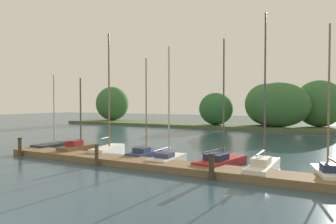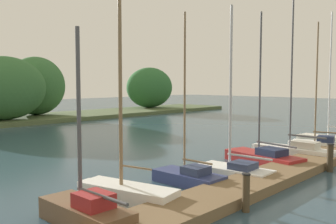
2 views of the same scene
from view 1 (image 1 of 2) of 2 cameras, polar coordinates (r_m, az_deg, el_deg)
The scene contains 13 objects.
dock_pier at distance 16.73m, azimuth -1.25°, elevation -9.84°, with size 22.21×1.80×0.35m.
far_shore at distance 44.13m, azimuth 17.83°, elevation 0.65°, with size 64.72×8.68×6.49m.
sailboat_0 at distance 24.77m, azimuth -20.52°, elevation -5.84°, with size 1.35×3.03×5.64m.
sailboat_1 at distance 22.30m, azimuth -16.16°, elevation -6.38°, with size 1.11×3.44×5.24m.
sailboat_2 at distance 21.51m, azimuth -10.97°, elevation -6.47°, with size 1.66×3.63×8.25m.
sailboat_3 at distance 19.70m, azimuth -4.28°, elevation -7.63°, with size 1.15×2.97×6.36m.
sailboat_4 at distance 18.10m, azimuth -0.02°, elevation -8.35°, with size 1.33×3.34×6.81m.
sailboat_5 at distance 17.28m, azimuth 9.95°, elevation -8.90°, with size 2.04×4.19×7.04m.
sailboat_6 at distance 16.23m, azimuth 17.33°, elevation -9.46°, with size 1.06×4.38×8.03m.
sailboat_7 at distance 15.87m, azimuth 27.69°, elevation -9.86°, with size 1.73×3.38×7.11m.
mooring_piling_0 at distance 22.67m, azimuth -25.83°, elevation -5.85°, with size 0.29×0.29×1.21m.
mooring_piling_1 at distance 17.80m, azimuth -13.13°, elevation -7.87°, with size 0.25×0.25×1.15m.
mooring_piling_2 at distance 14.34m, azimuth 8.09°, elevation -10.05°, with size 0.30×0.30×1.21m.
Camera 1 is at (8.04, -4.03, 3.53)m, focal length 32.77 mm.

